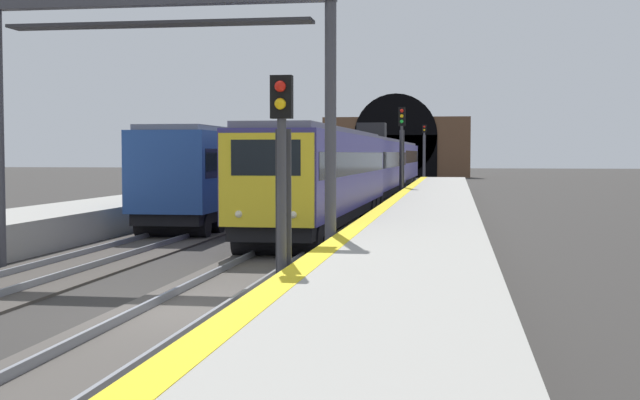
% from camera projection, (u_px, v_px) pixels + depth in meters
% --- Properties ---
extents(ground_plane, '(320.00, 320.00, 0.00)m').
position_uv_depth(ground_plane, '(184.00, 314.00, 15.85)').
color(ground_plane, '#302D2B').
extents(platform_right, '(112.00, 3.54, 1.02)m').
position_uv_depth(platform_right, '(395.00, 292.00, 15.23)').
color(platform_right, '#9E9B93').
rests_on(platform_right, ground_plane).
extents(platform_right_edge_strip, '(112.00, 0.50, 0.01)m').
position_uv_depth(platform_right_edge_strip, '(310.00, 261.00, 15.43)').
color(platform_right_edge_strip, yellow).
rests_on(platform_right_edge_strip, platform_right).
extents(track_main_line, '(160.00, 2.71, 0.21)m').
position_uv_depth(track_main_line, '(184.00, 312.00, 15.85)').
color(track_main_line, '#4C4742').
rests_on(track_main_line, ground_plane).
extents(train_main_approaching, '(56.25, 2.99, 4.73)m').
position_uv_depth(train_main_approaching, '(372.00, 166.00, 51.05)').
color(train_main_approaching, navy).
rests_on(train_main_approaching, ground_plane).
extents(train_adjacent_platform, '(38.54, 2.93, 3.93)m').
position_uv_depth(train_adjacent_platform, '(277.00, 166.00, 47.67)').
color(train_adjacent_platform, '#264C99').
rests_on(train_adjacent_platform, ground_plane).
extents(railway_signal_near, '(0.39, 0.38, 4.29)m').
position_uv_depth(railway_signal_near, '(282.00, 175.00, 15.19)').
color(railway_signal_near, '#38383D').
rests_on(railway_signal_near, ground_plane).
extents(railway_signal_mid, '(0.39, 0.38, 5.53)m').
position_uv_depth(railway_signal_mid, '(402.00, 146.00, 48.68)').
color(railway_signal_mid, '#38383D').
rests_on(railway_signal_mid, ground_plane).
extents(railway_signal_far, '(0.39, 0.38, 5.69)m').
position_uv_depth(railway_signal_far, '(424.00, 150.00, 83.18)').
color(railway_signal_far, '#4C4C54').
rests_on(railway_signal_far, ground_plane).
extents(overhead_signal_gantry, '(0.70, 8.91, 6.94)m').
position_uv_depth(overhead_signal_gantry, '(159.00, 59.00, 21.51)').
color(overhead_signal_gantry, '#3F3F47').
rests_on(overhead_signal_gantry, ground_plane).
extents(tunnel_portal, '(2.61, 18.10, 10.27)m').
position_uv_depth(tunnel_portal, '(396.00, 147.00, 107.21)').
color(tunnel_portal, brown).
rests_on(tunnel_portal, ground_plane).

